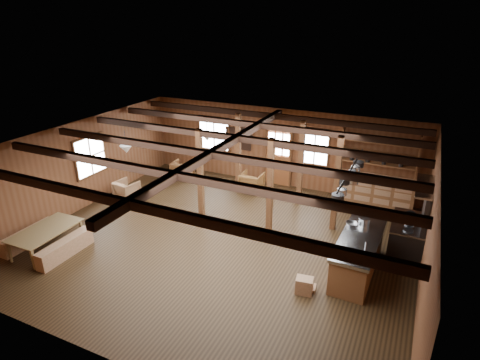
# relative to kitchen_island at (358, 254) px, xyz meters

# --- Properties ---
(room) EXTENTS (10.04, 9.04, 2.84)m
(room) POSITION_rel_kitchen_island_xyz_m (-3.60, -0.13, 0.92)
(room) COLOR black
(room) RESTS_ON ground
(ceiling_joists) EXTENTS (9.80, 8.82, 0.18)m
(ceiling_joists) POSITION_rel_kitchen_island_xyz_m (-3.60, 0.04, 2.20)
(ceiling_joists) COLOR black
(ceiling_joists) RESTS_ON ceiling
(timber_posts) EXTENTS (3.95, 2.35, 2.80)m
(timber_posts) POSITION_rel_kitchen_island_xyz_m (-3.08, 1.95, 0.92)
(timber_posts) COLOR #412012
(timber_posts) RESTS_ON floor
(back_door) EXTENTS (1.02, 0.08, 2.15)m
(back_door) POSITION_rel_kitchen_island_xyz_m (-3.60, 4.32, 0.40)
(back_door) COLOR brown
(back_door) RESTS_ON floor
(window_back_left) EXTENTS (1.32, 0.06, 1.32)m
(window_back_left) POSITION_rel_kitchen_island_xyz_m (-6.20, 4.33, 1.12)
(window_back_left) COLOR white
(window_back_left) RESTS_ON wall_back
(window_back_right) EXTENTS (1.02, 0.06, 1.32)m
(window_back_right) POSITION_rel_kitchen_island_xyz_m (-2.30, 4.33, 1.12)
(window_back_right) COLOR white
(window_back_right) RESTS_ON wall_back
(window_left) EXTENTS (0.14, 1.24, 1.32)m
(window_left) POSITION_rel_kitchen_island_xyz_m (-8.56, 0.37, 1.12)
(window_left) COLOR white
(window_left) RESTS_ON wall_back
(notice_boards) EXTENTS (1.08, 0.03, 0.90)m
(notice_boards) POSITION_rel_kitchen_island_xyz_m (-5.10, 4.32, 1.16)
(notice_boards) COLOR beige
(notice_boards) RESTS_ON wall_back
(back_counter) EXTENTS (2.55, 0.60, 2.45)m
(back_counter) POSITION_rel_kitchen_island_xyz_m (-0.20, 4.07, 0.12)
(back_counter) COLOR brown
(back_counter) RESTS_ON floor
(pendant_lamps) EXTENTS (1.86, 2.36, 0.66)m
(pendant_lamps) POSITION_rel_kitchen_island_xyz_m (-5.85, 0.87, 1.77)
(pendant_lamps) COLOR #2B2B2D
(pendant_lamps) RESTS_ON ceiling
(pot_rack) EXTENTS (0.36, 3.00, 0.46)m
(pot_rack) POSITION_rel_kitchen_island_xyz_m (-0.43, 0.19, 1.77)
(pot_rack) COLOR #2B2B2D
(pot_rack) RESTS_ON ceiling
(kitchen_island) EXTENTS (0.96, 2.53, 1.20)m
(kitchen_island) POSITION_rel_kitchen_island_xyz_m (0.00, 0.00, 0.00)
(kitchen_island) COLOR brown
(kitchen_island) RESTS_ON floor
(step_stool) EXTENTS (0.46, 0.36, 0.38)m
(step_stool) POSITION_rel_kitchen_island_xyz_m (-0.91, -1.31, -0.29)
(step_stool) COLOR brown
(step_stool) RESTS_ON floor
(commercial_range) EXTENTS (0.82, 1.60, 1.98)m
(commercial_range) POSITION_rel_kitchen_island_xyz_m (1.05, 1.32, 0.16)
(commercial_range) COLOR #2B2B2D
(commercial_range) RESTS_ON floor
(dining_table) EXTENTS (1.02, 1.79, 0.62)m
(dining_table) POSITION_rel_kitchen_island_xyz_m (-7.50, -2.46, -0.17)
(dining_table) COLOR olive
(dining_table) RESTS_ON floor
(bench_wall) EXTENTS (0.30, 1.60, 0.44)m
(bench_wall) POSITION_rel_kitchen_island_xyz_m (-8.25, -2.46, -0.26)
(bench_wall) COLOR brown
(bench_wall) RESTS_ON floor
(bench_aisle) EXTENTS (0.31, 1.63, 0.45)m
(bench_aisle) POSITION_rel_kitchen_island_xyz_m (-6.90, -2.46, -0.25)
(bench_aisle) COLOR brown
(bench_aisle) RESTS_ON floor
(armchair_a) EXTENTS (0.76, 0.78, 0.66)m
(armchair_a) POSITION_rel_kitchen_island_xyz_m (-7.09, 3.37, -0.15)
(armchair_a) COLOR brown
(armchair_a) RESTS_ON floor
(armchair_b) EXTENTS (0.75, 0.77, 0.68)m
(armchair_b) POSITION_rel_kitchen_island_xyz_m (-4.20, 3.31, -0.14)
(armchair_b) COLOR brown
(armchair_b) RESTS_ON floor
(armchair_c) EXTENTS (0.77, 0.78, 0.63)m
(armchair_c) POSITION_rel_kitchen_island_xyz_m (-7.78, 1.00, -0.16)
(armchair_c) COLOR brown
(armchair_c) RESTS_ON floor
(counter_pot) EXTENTS (0.27, 0.27, 0.16)m
(counter_pot) POSITION_rel_kitchen_island_xyz_m (-0.03, 0.73, 0.54)
(counter_pot) COLOR #B7BABE
(counter_pot) RESTS_ON kitchen_island
(bowl) EXTENTS (0.36, 0.36, 0.07)m
(bowl) POSITION_rel_kitchen_island_xyz_m (-0.29, 0.53, 0.50)
(bowl) COLOR silver
(bowl) RESTS_ON kitchen_island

